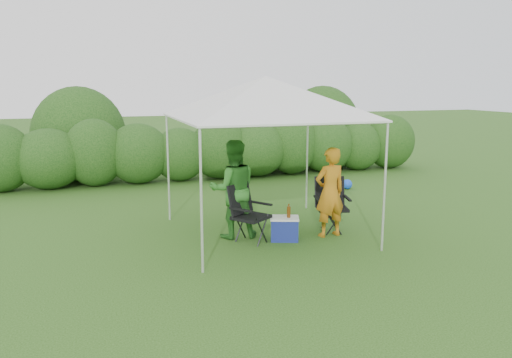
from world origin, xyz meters
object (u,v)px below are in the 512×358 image
object	(u,v)px
chair_left	(247,209)
cooler	(284,228)
man	(330,192)
chair_right	(331,201)
canopy	(266,97)
woman	(233,189)

from	to	relation	value
chair_left	cooler	size ratio (longest dim) A/B	1.72
man	cooler	world-z (taller)	man
man	chair_left	bearing A→B (deg)	-13.83
man	chair_right	bearing A→B (deg)	-127.71
canopy	man	bearing A→B (deg)	-25.20
woman	cooler	xyz separation A→B (m)	(0.79, -0.46, -0.66)
chair_right	chair_left	xyz separation A→B (m)	(-1.69, -0.15, 0.01)
canopy	chair_left	world-z (taller)	canopy
chair_right	woman	xyz separation A→B (m)	(-1.84, 0.16, 0.31)
chair_right	cooler	size ratio (longest dim) A/B	1.69
chair_right	man	bearing A→B (deg)	-106.37
cooler	man	bearing A→B (deg)	18.21
canopy	woman	world-z (taller)	canopy
woman	chair_left	bearing A→B (deg)	122.17
canopy	woman	size ratio (longest dim) A/B	1.78
canopy	chair_left	xyz separation A→B (m)	(-0.45, -0.30, -1.89)
man	woman	distance (m)	1.72
chair_right	man	xyz separation A→B (m)	(-0.20, -0.34, 0.24)
chair_right	woman	world-z (taller)	woman
chair_right	cooler	bearing A→B (deg)	-149.14
chair_left	cooler	bearing A→B (deg)	-49.04
canopy	chair_right	distance (m)	2.28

